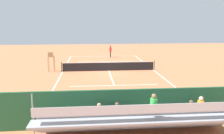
{
  "coord_description": "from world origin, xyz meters",
  "views": [
    {
      "loc": [
        1.96,
        25.51,
        5.43
      ],
      "look_at": [
        0.0,
        4.0,
        1.2
      ],
      "focal_mm": 38.12,
      "sensor_mm": 36.0,
      "label": 1
    }
  ],
  "objects": [
    {
      "name": "umpire_chair",
      "position": [
        6.2,
        -0.12,
        1.31
      ],
      "size": [
        0.67,
        0.67,
        2.14
      ],
      "color": "#A88456",
      "rests_on": "ground"
    },
    {
      "name": "court_line_markings",
      "position": [
        0.0,
        -0.04,
        0.0
      ],
      "size": [
        10.1,
        22.2,
        0.01
      ],
      "color": "white",
      "rests_on": "ground"
    },
    {
      "name": "tennis_ball_near",
      "position": [
        -2.14,
        -6.18,
        0.03
      ],
      "size": [
        0.07,
        0.07,
        0.07
      ],
      "primitive_type": "sphere",
      "color": "#CCDB33",
      "rests_on": "ground"
    },
    {
      "name": "equipment_bag",
      "position": [
        -0.5,
        13.4,
        0.18
      ],
      "size": [
        0.9,
        0.36,
        0.36
      ],
      "primitive_type": "cube",
      "color": "black",
      "rests_on": "ground"
    },
    {
      "name": "courtside_bench",
      "position": [
        -2.34,
        13.27,
        0.56
      ],
      "size": [
        1.8,
        0.4,
        0.93
      ],
      "color": "#234C2D",
      "rests_on": "ground"
    },
    {
      "name": "ground_plane",
      "position": [
        0.0,
        0.0,
        0.0
      ],
      "size": [
        60.0,
        60.0,
        0.0
      ],
      "primitive_type": "plane",
      "color": "#CC7047"
    },
    {
      "name": "tennis_racket",
      "position": [
        -0.39,
        -9.68,
        0.01
      ],
      "size": [
        0.33,
        0.58,
        0.03
      ],
      "color": "black",
      "rests_on": "ground"
    },
    {
      "name": "bleacher_stand",
      "position": [
        -0.08,
        15.33,
        0.9
      ],
      "size": [
        9.06,
        2.4,
        2.48
      ],
      "color": "#9EA0A5",
      "rests_on": "ground"
    },
    {
      "name": "tennis_player",
      "position": [
        -1.01,
        -9.71,
        1.02
      ],
      "size": [
        0.37,
        0.54,
        1.93
      ],
      "color": "black",
      "rests_on": "ground"
    },
    {
      "name": "backdrop_wall",
      "position": [
        0.0,
        14.0,
        1.0
      ],
      "size": [
        18.0,
        0.16,
        2.0
      ],
      "primitive_type": "cube",
      "color": "#235633",
      "rests_on": "ground"
    },
    {
      "name": "tennis_net",
      "position": [
        0.0,
        0.0,
        0.5
      ],
      "size": [
        10.3,
        0.1,
        1.07
      ],
      "color": "black",
      "rests_on": "ground"
    }
  ]
}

